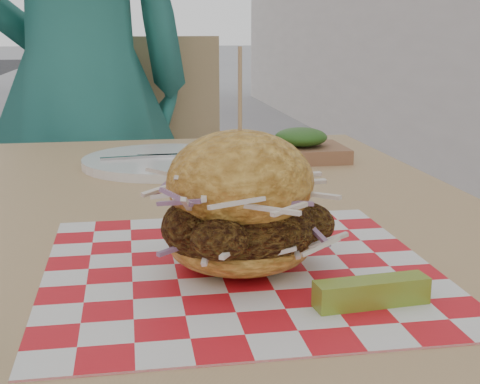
{
  "coord_description": "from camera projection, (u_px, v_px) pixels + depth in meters",
  "views": [
    {
      "loc": [
        0.18,
        -0.83,
        0.97
      ],
      "look_at": [
        0.28,
        -0.25,
        0.82
      ],
      "focal_mm": 50.0,
      "sensor_mm": 36.0,
      "label": 1
    }
  ],
  "objects": [
    {
      "name": "place_setting",
      "position": [
        165.0,
        161.0,
        1.1
      ],
      "size": [
        0.27,
        0.27,
        0.02
      ],
      "color": "white",
      "rests_on": "patio_table"
    },
    {
      "name": "patio_table",
      "position": [
        182.0,
        282.0,
        0.81
      ],
      "size": [
        0.8,
        1.2,
        0.75
      ],
      "color": "tan",
      "rests_on": "ground"
    },
    {
      "name": "pickle_spear",
      "position": [
        371.0,
        292.0,
        0.54
      ],
      "size": [
        0.1,
        0.03,
        0.02
      ],
      "primitive_type": "cube",
      "rotation": [
        0.0,
        0.0,
        0.1
      ],
      "color": "olive",
      "rests_on": "paper_liner"
    },
    {
      "name": "diner",
      "position": [
        80.0,
        85.0,
        1.67
      ],
      "size": [
        0.68,
        0.53,
        1.67
      ],
      "primitive_type": "imported",
      "rotation": [
        0.0,
        0.0,
        3.37
      ],
      "color": "#28756B",
      "rests_on": "ground"
    },
    {
      "name": "paper_liner",
      "position": [
        240.0,
        269.0,
        0.63
      ],
      "size": [
        0.36,
        0.36,
        0.0
      ],
      "primitive_type": "cube",
      "color": "red",
      "rests_on": "patio_table"
    },
    {
      "name": "sandwich",
      "position": [
        240.0,
        210.0,
        0.61
      ],
      "size": [
        0.18,
        0.18,
        0.2
      ],
      "color": "gold",
      "rests_on": "paper_liner"
    },
    {
      "name": "kraft_tray",
      "position": [
        301.0,
        147.0,
        1.15
      ],
      "size": [
        0.15,
        0.12,
        0.06
      ],
      "color": "#8D5D40",
      "rests_on": "patio_table"
    },
    {
      "name": "patio_chair",
      "position": [
        145.0,
        183.0,
        1.86
      ],
      "size": [
        0.49,
        0.5,
        0.95
      ],
      "rotation": [
        0.0,
        0.0,
        0.18
      ],
      "color": "tan",
      "rests_on": "ground"
    }
  ]
}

